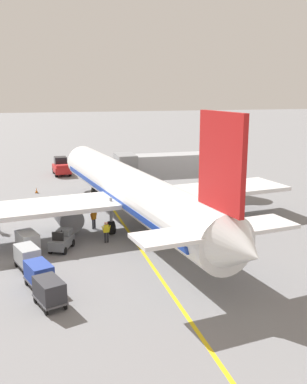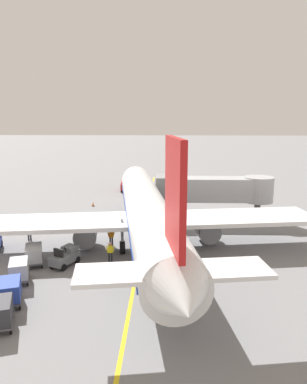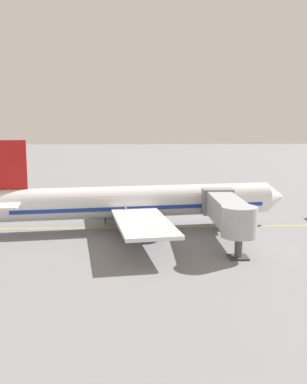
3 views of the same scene
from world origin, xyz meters
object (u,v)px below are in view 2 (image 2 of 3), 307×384
at_px(baggage_cart_front, 34,254).
at_px(ground_crew_marshaller, 111,236).
at_px(pushback_tractor, 128,183).
at_px(baggage_tug_lead, 65,257).
at_px(baggage_cart_second_in_train, 19,270).
at_px(ground_crew_wing_walker, 29,231).
at_px(baggage_cart_tail_end, 0,312).
at_px(safety_cone_nose_left, 93,204).
at_px(jet_bridge, 214,189).
at_px(ground_crew_loader, 110,251).
at_px(baggage_cart_third_in_train, 10,291).
at_px(parked_airliner, 147,212).

height_order(baggage_cart_front, ground_crew_marshaller, ground_crew_marshaller).
height_order(pushback_tractor, baggage_tug_lead, pushback_tractor).
height_order(baggage_cart_second_in_train, ground_crew_wing_walker, ground_crew_wing_walker).
xyz_separation_m(baggage_cart_tail_end, ground_crew_marshaller, (4.26, 13.32, 0.00)).
relative_size(pushback_tractor, baggage_cart_second_in_train, 1.53).
bearing_deg(baggage_cart_second_in_train, safety_cone_nose_left, 87.85).
xyz_separation_m(baggage_tug_lead, safety_cone_nose_left, (-1.63, 19.64, -0.42)).
bearing_deg(baggage_cart_tail_end, baggage_tug_lead, 81.88).
xyz_separation_m(pushback_tractor, baggage_cart_tail_end, (-3.23, -39.24, -0.15)).
relative_size(jet_bridge, baggage_cart_tail_end, 4.47).
xyz_separation_m(jet_bridge, ground_crew_loader, (-9.90, -13.32, -2.50)).
bearing_deg(ground_crew_loader, ground_crew_wing_walker, 149.07).
distance_m(baggage_cart_front, ground_crew_marshaller, 7.09).
distance_m(baggage_cart_third_in_train, ground_crew_marshaller, 11.77).
height_order(baggage_cart_third_in_train, ground_crew_loader, ground_crew_loader).
xyz_separation_m(baggage_cart_second_in_train, ground_crew_marshaller, (5.48, 7.56, 0.00)).
bearing_deg(baggage_cart_tail_end, safety_cone_nose_left, 90.72).
bearing_deg(baggage_cart_front, jet_bridge, 41.56).
bearing_deg(baggage_cart_second_in_train, pushback_tractor, 82.44).
height_order(ground_crew_wing_walker, ground_crew_marshaller, same).
distance_m(pushback_tractor, baggage_tug_lead, 30.43).
height_order(pushback_tractor, ground_crew_loader, pushback_tractor).
bearing_deg(safety_cone_nose_left, ground_crew_loader, -74.97).
distance_m(baggage_cart_third_in_train, baggage_cart_tail_end, 2.61).
xyz_separation_m(baggage_tug_lead, ground_crew_wing_walker, (-4.97, 5.72, 0.24)).
bearing_deg(baggage_cart_second_in_train, baggage_cart_third_in_train, -77.62).
xyz_separation_m(baggage_cart_front, ground_crew_wing_walker, (-2.49, 5.78, 0.00)).
relative_size(baggage_cart_third_in_train, safety_cone_nose_left, 5.03).
bearing_deg(baggage_tug_lead, baggage_cart_third_in_train, -105.74).
bearing_deg(jet_bridge, baggage_cart_second_in_train, -132.83).
relative_size(parked_airliner, baggage_tug_lead, 13.46).
bearing_deg(ground_crew_loader, baggage_cart_tail_end, -116.42).
bearing_deg(baggage_tug_lead, safety_cone_nose_left, 94.73).
distance_m(jet_bridge, ground_crew_loader, 16.78).
relative_size(baggage_tug_lead, baggage_cart_front, 0.93).
bearing_deg(baggage_cart_second_in_train, ground_crew_wing_walker, 105.72).
bearing_deg(jet_bridge, baggage_cart_tail_end, -122.63).
bearing_deg(baggage_cart_tail_end, ground_crew_wing_walker, 104.23).
bearing_deg(baggage_cart_tail_end, baggage_cart_front, 97.81).
bearing_deg(safety_cone_nose_left, parked_airliner, -62.17).
relative_size(baggage_cart_front, baggage_cart_third_in_train, 1.00).
relative_size(baggage_tug_lead, safety_cone_nose_left, 4.70).
relative_size(baggage_cart_tail_end, ground_crew_wing_walker, 1.76).
xyz_separation_m(pushback_tractor, baggage_tug_lead, (-1.97, -30.37, -0.39)).
xyz_separation_m(baggage_cart_tail_end, ground_crew_wing_walker, (-3.70, 14.59, 0.00)).
relative_size(baggage_cart_tail_end, ground_crew_loader, 1.76).
height_order(parked_airliner, safety_cone_nose_left, parked_airliner).
bearing_deg(baggage_cart_front, baggage_cart_third_in_train, -83.64).
height_order(baggage_cart_tail_end, safety_cone_nose_left, baggage_cart_tail_end).
xyz_separation_m(baggage_cart_front, ground_crew_loader, (5.95, 0.73, 0.00)).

